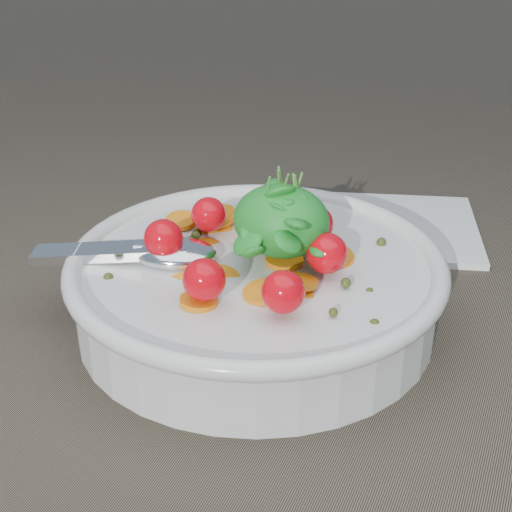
% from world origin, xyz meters
% --- Properties ---
extents(ground, '(6.00, 6.00, 0.00)m').
position_xyz_m(ground, '(0.00, 0.00, 0.00)').
color(ground, brown).
rests_on(ground, ground).
extents(bowl, '(0.27, 0.25, 0.11)m').
position_xyz_m(bowl, '(0.00, -0.02, 0.03)').
color(bowl, silver).
rests_on(bowl, ground).
extents(napkin, '(0.18, 0.17, 0.01)m').
position_xyz_m(napkin, '(0.05, 0.15, 0.00)').
color(napkin, white).
rests_on(napkin, ground).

